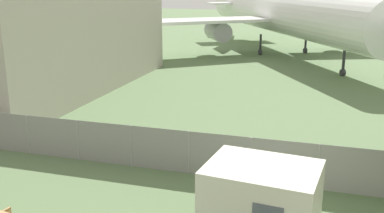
% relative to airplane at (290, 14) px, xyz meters
% --- Properties ---
extents(perimeter_fence, '(56.07, 0.07, 1.84)m').
position_rel_airplane_xyz_m(perimeter_fence, '(-3.54, -32.10, -3.41)').
color(perimeter_fence, gray).
rests_on(perimeter_fence, ground).
extents(airplane, '(31.14, 38.66, 13.15)m').
position_rel_airplane_xyz_m(airplane, '(0.00, 0.00, 0.00)').
color(airplane, white).
rests_on(airplane, ground).
extents(portable_cabin, '(3.47, 2.79, 2.49)m').
position_rel_airplane_xyz_m(portable_cabin, '(2.58, -36.32, -3.09)').
color(portable_cabin, beige).
rests_on(portable_cabin, ground).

